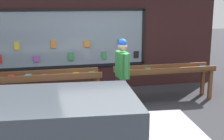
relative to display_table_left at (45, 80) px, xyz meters
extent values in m
plane|color=#2D2D33|center=(1.55, -0.86, -0.75)|extent=(40.00, 40.00, 0.00)
cube|color=#331919|center=(1.55, 1.54, 1.10)|extent=(7.51, 0.20, 3.69)
cube|color=gray|center=(0.77, 1.41, 0.81)|extent=(4.41, 0.03, 1.61)
cube|color=black|center=(0.77, 1.41, 1.62)|extent=(4.49, 0.06, 0.08)
cube|color=black|center=(0.77, 1.41, 0.00)|extent=(4.49, 0.06, 0.08)
cube|color=black|center=(2.97, 1.41, 0.81)|extent=(0.08, 0.06, 1.61)
cube|color=yellow|center=(-0.69, 1.37, 0.66)|extent=(0.15, 0.03, 0.22)
cube|color=#994CA5|center=(-0.19, 1.37, 0.28)|extent=(0.14, 0.03, 0.18)
cube|color=orange|center=(0.31, 1.37, 0.67)|extent=(0.14, 0.03, 0.23)
cube|color=#338C4C|center=(0.78, 1.37, 0.31)|extent=(0.15, 0.03, 0.24)
cube|color=orange|center=(1.26, 1.37, 0.65)|extent=(0.17, 0.03, 0.19)
cube|color=#338C4C|center=(1.76, 1.37, 0.29)|extent=(0.13, 0.03, 0.22)
cube|color=#2659B2|center=(2.24, 1.37, 0.65)|extent=(0.13, 0.03, 0.18)
cube|color=black|center=(2.75, 1.37, 0.27)|extent=(0.15, 0.03, 0.20)
cube|color=brown|center=(1.25, -0.24, -0.35)|extent=(0.09, 0.09, 0.78)
cube|color=brown|center=(1.25, 0.21, -0.35)|extent=(0.09, 0.09, 0.78)
cube|color=brown|center=(0.00, 0.00, 0.06)|extent=(2.69, 0.63, 0.04)
cube|color=brown|center=(0.00, -0.28, 0.12)|extent=(2.69, 0.08, 0.12)
cube|color=brown|center=(0.00, 0.27, 0.12)|extent=(2.69, 0.08, 0.12)
cube|color=red|center=(-0.79, 0.13, 0.10)|extent=(0.19, 0.25, 0.03)
cube|color=#5999A5|center=(-0.40, 0.13, 0.09)|extent=(0.18, 0.23, 0.03)
cube|color=#994CA5|center=(-0.03, 0.01, 0.09)|extent=(0.16, 0.23, 0.03)
cube|color=#5999A5|center=(0.41, -0.01, 0.09)|extent=(0.16, 0.18, 0.03)
cube|color=yellow|center=(0.77, 0.09, 0.09)|extent=(0.15, 0.20, 0.02)
cube|color=#338C4C|center=(1.17, 0.06, 0.09)|extent=(0.16, 0.20, 0.03)
cube|color=brown|center=(1.86, -0.19, -0.35)|extent=(0.09, 0.09, 0.78)
cube|color=brown|center=(4.35, -0.21, -0.35)|extent=(0.09, 0.09, 0.78)
cube|color=brown|center=(1.86, 0.21, -0.35)|extent=(0.09, 0.09, 0.78)
cube|color=brown|center=(4.35, 0.19, -0.35)|extent=(0.09, 0.09, 0.78)
cube|color=brown|center=(3.10, 0.00, 0.06)|extent=(2.69, 0.58, 0.04)
cube|color=brown|center=(3.10, -0.25, 0.12)|extent=(2.69, 0.08, 0.12)
cube|color=brown|center=(3.11, 0.25, 0.12)|extent=(2.69, 0.08, 0.12)
cube|color=#338C4C|center=(1.92, 0.13, 0.09)|extent=(0.18, 0.21, 0.03)
cube|color=#338C4C|center=(2.13, 0.04, 0.09)|extent=(0.21, 0.23, 0.03)
cube|color=#338C4C|center=(2.42, -0.04, 0.09)|extent=(0.19, 0.23, 0.03)
cube|color=#338C4C|center=(2.69, 0.15, 0.09)|extent=(0.17, 0.23, 0.03)
cube|color=#5999A5|center=(2.95, -0.12, 0.09)|extent=(0.16, 0.21, 0.03)
cube|color=#2659B2|center=(3.24, -0.03, 0.09)|extent=(0.15, 0.24, 0.02)
cube|color=yellow|center=(3.51, -0.06, 0.08)|extent=(0.16, 0.23, 0.02)
cube|color=yellow|center=(3.79, -0.13, 0.09)|extent=(0.17, 0.19, 0.03)
cube|color=black|center=(4.02, -0.09, 0.09)|extent=(0.16, 0.23, 0.02)
cube|color=#2659B2|center=(4.28, 0.11, 0.09)|extent=(0.19, 0.21, 0.02)
cylinder|color=#2D334C|center=(1.76, -0.70, -0.32)|extent=(0.14, 0.14, 0.85)
cylinder|color=#2D334C|center=(1.76, -0.53, -0.32)|extent=(0.14, 0.14, 0.85)
cube|color=#338C3F|center=(1.76, -0.62, 0.40)|extent=(0.23, 0.48, 0.60)
cylinder|color=#338C3F|center=(1.76, -0.92, 0.42)|extent=(0.09, 0.09, 0.57)
cylinder|color=#338C3F|center=(1.75, -0.32, 0.42)|extent=(0.09, 0.09, 0.57)
sphere|color=tan|center=(1.76, -0.62, 0.84)|extent=(0.23, 0.23, 0.23)
sphere|color=blue|center=(1.76, -0.62, 0.91)|extent=(0.22, 0.22, 0.22)
ellipsoid|color=black|center=(1.27, -0.91, -0.49)|extent=(0.25, 0.38, 0.18)
ellipsoid|color=black|center=(1.27, -0.91, -0.48)|extent=(0.23, 0.24, 0.19)
sphere|color=black|center=(1.22, -0.70, -0.45)|extent=(0.17, 0.17, 0.17)
cylinder|color=black|center=(1.31, -1.11, -0.46)|extent=(0.05, 0.10, 0.12)
cylinder|color=black|center=(1.29, -0.80, -0.66)|extent=(0.04, 0.04, 0.16)
cylinder|color=black|center=(1.20, -0.82, -0.66)|extent=(0.04, 0.04, 0.16)
cylinder|color=black|center=(1.33, -1.00, -0.66)|extent=(0.04, 0.04, 0.16)
cylinder|color=black|center=(1.24, -1.02, -0.66)|extent=(0.04, 0.04, 0.16)
cube|color=#4C5660|center=(-0.14, -3.62, 0.38)|extent=(2.54, 1.68, 0.56)
camera|label=1|loc=(-0.17, -7.48, 1.86)|focal=50.00mm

